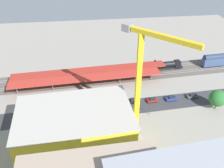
{
  "coord_description": "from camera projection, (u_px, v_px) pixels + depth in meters",
  "views": [
    {
      "loc": [
        4.67,
        77.1,
        57.29
      ],
      "look_at": [
        -5.11,
        0.27,
        7.98
      ],
      "focal_mm": 40.3,
      "sensor_mm": 36.0,
      "label": 1
    }
  ],
  "objects": [
    {
      "name": "parked_car_7",
      "position": [
        48.0,
        107.0,
        91.8
      ],
      "size": [
        4.16,
        1.95,
        1.7
      ],
      "color": "black",
      "rests_on": "ground"
    },
    {
      "name": "street_asphalt",
      "position": [
        100.0,
        110.0,
        91.59
      ],
      "size": [
        122.91,
        16.75,
        0.01
      ],
      "primitive_type": "cube",
      "rotation": [
        0.0,
        0.0,
        0.06
      ],
      "color": "#38383D",
      "rests_on": "ground"
    },
    {
      "name": "street_tree_3",
      "position": [
        57.0,
        113.0,
        82.97
      ],
      "size": [
        4.9,
        4.9,
        7.06
      ],
      "color": "brown",
      "rests_on": "ground"
    },
    {
      "name": "box_truck_1",
      "position": [
        68.0,
        116.0,
        86.61
      ],
      "size": [
        10.15,
        3.51,
        3.14
      ],
      "color": "black",
      "rests_on": "ground"
    },
    {
      "name": "construction_roof_slab",
      "position": [
        74.0,
        112.0,
        68.27
      ],
      "size": [
        33.11,
        22.69,
        0.4
      ],
      "primitive_type": "cube",
      "rotation": [
        0.0,
        0.0,
        0.06
      ],
      "color": "#B7B2A8",
      "rests_on": "construction_building"
    },
    {
      "name": "platform_canopy_near",
      "position": [
        87.0,
        78.0,
        102.53
      ],
      "size": [
        62.33,
        9.42,
        4.59
      ],
      "color": "#B73328",
      "rests_on": "ground"
    },
    {
      "name": "track_rails",
      "position": [
        95.0,
        77.0,
        111.57
      ],
      "size": [
        122.35,
        15.67,
        0.12
      ],
      "color": "#9E9EA8",
      "rests_on": "ground"
    },
    {
      "name": "parked_car_4",
      "position": [
        113.0,
        102.0,
        94.34
      ],
      "size": [
        4.84,
        2.02,
        1.87
      ],
      "color": "black",
      "rests_on": "ground"
    },
    {
      "name": "parked_car_6",
      "position": [
        69.0,
        105.0,
        92.98
      ],
      "size": [
        4.28,
        2.13,
        1.75
      ],
      "color": "black",
      "rests_on": "ground"
    },
    {
      "name": "locomotive",
      "position": [
        167.0,
        65.0,
        116.95
      ],
      "size": [
        15.23,
        3.68,
        5.11
      ],
      "color": "black",
      "rests_on": "ground"
    },
    {
      "name": "street_tree_4",
      "position": [
        84.0,
        109.0,
        83.27
      ],
      "size": [
        4.87,
        4.87,
        8.05
      ],
      "color": "brown",
      "rests_on": "ground"
    },
    {
      "name": "rail_bed",
      "position": [
        95.0,
        77.0,
        111.67
      ],
      "size": [
        123.25,
        22.09,
        0.01
      ],
      "primitive_type": "cube",
      "rotation": [
        0.0,
        0.0,
        0.06
      ],
      "color": "#5B544C",
      "rests_on": "ground"
    },
    {
      "name": "parked_car_0",
      "position": [
        193.0,
        96.0,
        97.89
      ],
      "size": [
        4.51,
        1.9,
        1.73
      ],
      "color": "black",
      "rests_on": "ground"
    },
    {
      "name": "platform_canopy_far",
      "position": [
        90.0,
        70.0,
        107.93
      ],
      "size": [
        66.5,
        9.63,
        4.54
      ],
      "color": "#A82D23",
      "rests_on": "ground"
    },
    {
      "name": "traffic_light",
      "position": [
        150.0,
        104.0,
        87.16
      ],
      "size": [
        0.5,
        0.36,
        6.77
      ],
      "color": "#333333",
      "rests_on": "ground"
    },
    {
      "name": "parked_car_2",
      "position": [
        152.0,
        100.0,
        95.67
      ],
      "size": [
        4.19,
        2.28,
        1.64
      ],
      "color": "black",
      "rests_on": "ground"
    },
    {
      "name": "box_truck_0",
      "position": [
        54.0,
        116.0,
        86.04
      ],
      "size": [
        9.62,
        2.47,
        3.64
      ],
      "color": "black",
      "rests_on": "ground"
    },
    {
      "name": "parked_car_5",
      "position": [
        91.0,
        105.0,
        93.2
      ],
      "size": [
        4.83,
        2.05,
        1.79
      ],
      "color": "black",
      "rests_on": "ground"
    },
    {
      "name": "construction_building",
      "position": [
        76.0,
        132.0,
        72.15
      ],
      "size": [
        32.47,
        22.05,
        14.03
      ],
      "primitive_type": "cube",
      "rotation": [
        0.0,
        0.0,
        0.06
      ],
      "color": "yellow",
      "rests_on": "ground"
    },
    {
      "name": "tower_crane",
      "position": [
        142.0,
        81.0,
        70.33
      ],
      "size": [
        16.29,
        16.59,
        35.56
      ],
      "color": "gray",
      "rests_on": "ground"
    },
    {
      "name": "parked_car_3",
      "position": [
        133.0,
        101.0,
        95.3
      ],
      "size": [
        4.12,
        1.93,
        1.67
      ],
      "color": "black",
      "rests_on": "ground"
    },
    {
      "name": "ground_plane",
      "position": [
        99.0,
        102.0,
        95.78
      ],
      "size": [
        196.14,
        196.14,
        0.0
      ],
      "primitive_type": "plane",
      "color": "gray",
      "rests_on": "ground"
    },
    {
      "name": "parked_car_1",
      "position": [
        171.0,
        98.0,
        96.46
      ],
      "size": [
        4.54,
        2.2,
        1.82
      ],
      "color": "black",
      "rests_on": "ground"
    },
    {
      "name": "street_tree_2",
      "position": [
        218.0,
        98.0,
        89.88
      ],
      "size": [
        6.14,
        6.14,
        7.8
      ],
      "color": "brown",
      "rests_on": "ground"
    },
    {
      "name": "passenger_coach",
      "position": [
        220.0,
        59.0,
        118.92
      ],
      "size": [
        17.34,
        4.15,
        6.22
      ],
      "color": "black",
      "rests_on": "ground"
    }
  ]
}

